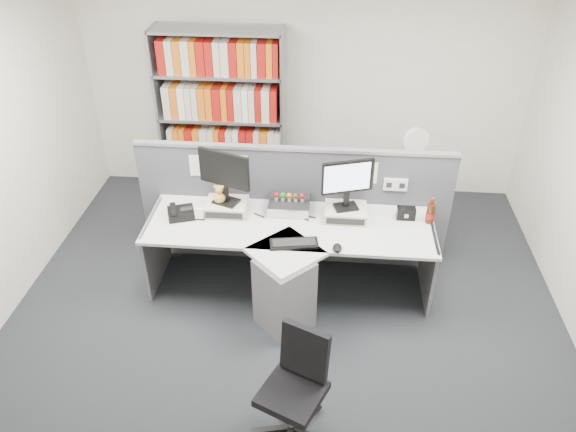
# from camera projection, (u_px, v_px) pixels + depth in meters

# --- Properties ---
(ground) EXTENTS (5.50, 5.50, 0.00)m
(ground) POSITION_uv_depth(u_px,v_px,m) (281.00, 348.00, 4.74)
(ground) COLOR #2A2D32
(ground) RESTS_ON ground
(room_shell) EXTENTS (5.04, 5.54, 2.72)m
(room_shell) POSITION_uv_depth(u_px,v_px,m) (280.00, 162.00, 3.74)
(room_shell) COLOR silver
(room_shell) RESTS_ON ground
(partition) EXTENTS (3.00, 0.08, 1.27)m
(partition) POSITION_uv_depth(u_px,v_px,m) (294.00, 205.00, 5.41)
(partition) COLOR #4B4E55
(partition) RESTS_ON ground
(desk) EXTENTS (2.60, 1.20, 0.72)m
(desk) POSITION_uv_depth(u_px,v_px,m) (287.00, 262.00, 4.98)
(desk) COLOR silver
(desk) RESTS_ON ground
(monitor_riser_left) EXTENTS (0.38, 0.31, 0.10)m
(monitor_riser_left) POSITION_uv_depth(u_px,v_px,m) (227.00, 207.00, 5.16)
(monitor_riser_left) COLOR beige
(monitor_riser_left) RESTS_ON desk
(monitor_riser_right) EXTENTS (0.38, 0.31, 0.10)m
(monitor_riser_right) POSITION_uv_depth(u_px,v_px,m) (345.00, 212.00, 5.08)
(monitor_riser_right) COLOR beige
(monitor_riser_right) RESTS_ON desk
(monitor_left) EXTENTS (0.48, 0.23, 0.51)m
(monitor_left) POSITION_uv_depth(u_px,v_px,m) (224.00, 173.00, 4.97)
(monitor_left) COLOR black
(monitor_left) RESTS_ON monitor_riser_left
(monitor_right) EXTENTS (0.46, 0.21, 0.48)m
(monitor_right) POSITION_uv_depth(u_px,v_px,m) (348.00, 181.00, 4.90)
(monitor_right) COLOR black
(monitor_right) RESTS_ON monitor_riser_right
(desktop_pc) EXTENTS (0.38, 0.34, 0.10)m
(desktop_pc) POSITION_uv_depth(u_px,v_px,m) (289.00, 205.00, 5.19)
(desktop_pc) COLOR black
(desktop_pc) RESTS_ON desk
(figurines) EXTENTS (0.29, 0.05, 0.09)m
(figurines) POSITION_uv_depth(u_px,v_px,m) (289.00, 196.00, 5.12)
(figurines) COLOR beige
(figurines) RESTS_ON desktop_pc
(keyboard) EXTENTS (0.43, 0.22, 0.03)m
(keyboard) POSITION_uv_depth(u_px,v_px,m) (294.00, 243.00, 4.75)
(keyboard) COLOR black
(keyboard) RESTS_ON desk
(mouse) EXTENTS (0.08, 0.12, 0.05)m
(mouse) POSITION_uv_depth(u_px,v_px,m) (337.00, 248.00, 4.68)
(mouse) COLOR black
(mouse) RESTS_ON desk
(desk_phone) EXTENTS (0.29, 0.28, 0.10)m
(desk_phone) POSITION_uv_depth(u_px,v_px,m) (180.00, 213.00, 5.10)
(desk_phone) COLOR black
(desk_phone) RESTS_ON desk
(desk_calendar) EXTENTS (0.09, 0.07, 0.11)m
(desk_calendar) POSITION_uv_depth(u_px,v_px,m) (199.00, 214.00, 5.06)
(desk_calendar) COLOR black
(desk_calendar) RESTS_ON desk
(plush_toy) EXTENTS (0.11, 0.11, 0.19)m
(plush_toy) POSITION_uv_depth(u_px,v_px,m) (220.00, 195.00, 5.08)
(plush_toy) COLOR gold
(plush_toy) RESTS_ON monitor_riser_left
(speaker) EXTENTS (0.17, 0.09, 0.11)m
(speaker) POSITION_uv_depth(u_px,v_px,m) (406.00, 213.00, 5.06)
(speaker) COLOR black
(speaker) RESTS_ON desk
(cola_bottle) EXTENTS (0.08, 0.08, 0.26)m
(cola_bottle) POSITION_uv_depth(u_px,v_px,m) (430.00, 213.00, 4.99)
(cola_bottle) COLOR #3F190A
(cola_bottle) RESTS_ON desk
(shelving_unit) EXTENTS (1.41, 0.40, 2.00)m
(shelving_unit) POSITION_uv_depth(u_px,v_px,m) (223.00, 120.00, 6.28)
(shelving_unit) COLOR gray
(shelving_unit) RESTS_ON ground
(filing_cabinet) EXTENTS (0.45, 0.61, 0.70)m
(filing_cabinet) POSITION_uv_depth(u_px,v_px,m) (407.00, 197.00, 6.11)
(filing_cabinet) COLOR gray
(filing_cabinet) RESTS_ON ground
(desk_fan) EXTENTS (0.28, 0.17, 0.48)m
(desk_fan) POSITION_uv_depth(u_px,v_px,m) (415.00, 143.00, 5.75)
(desk_fan) COLOR white
(desk_fan) RESTS_ON filing_cabinet
(office_chair) EXTENTS (0.57, 0.58, 0.85)m
(office_chair) POSITION_uv_depth(u_px,v_px,m) (297.00, 383.00, 3.86)
(office_chair) COLOR silver
(office_chair) RESTS_ON ground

